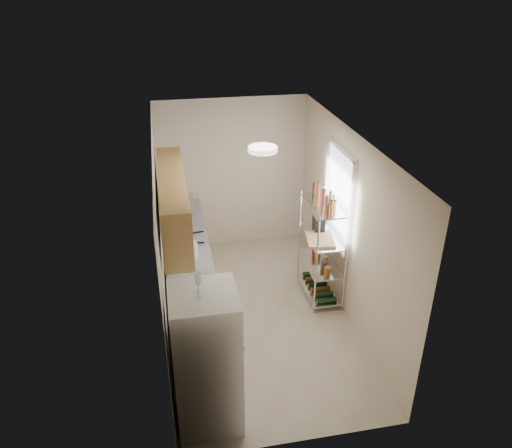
{
  "coord_description": "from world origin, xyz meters",
  "views": [
    {
      "loc": [
        -1.12,
        -5.65,
        4.41
      ],
      "look_at": [
        0.03,
        0.25,
        1.32
      ],
      "focal_mm": 35.0,
      "sensor_mm": 36.0,
      "label": 1
    }
  ],
  "objects_px": {
    "rice_cooker": "(189,250)",
    "espresso_machine": "(319,223)",
    "frying_pan_large": "(185,242)",
    "refrigerator": "(207,360)",
    "cutting_board": "(320,239)"
  },
  "relations": [
    {
      "from": "rice_cooker",
      "to": "espresso_machine",
      "type": "distance_m",
      "value": 1.9
    },
    {
      "from": "frying_pan_large",
      "to": "refrigerator",
      "type": "bearing_deg",
      "value": -75.76
    },
    {
      "from": "rice_cooker",
      "to": "frying_pan_large",
      "type": "distance_m",
      "value": 0.37
    },
    {
      "from": "frying_pan_large",
      "to": "cutting_board",
      "type": "bearing_deg",
      "value": -1.1
    },
    {
      "from": "refrigerator",
      "to": "frying_pan_large",
      "type": "relative_size",
      "value": 6.76
    },
    {
      "from": "refrigerator",
      "to": "espresso_machine",
      "type": "xyz_separation_m",
      "value": [
        1.86,
        2.15,
        0.32
      ]
    },
    {
      "from": "espresso_machine",
      "to": "frying_pan_large",
      "type": "bearing_deg",
      "value": 176.93
    },
    {
      "from": "refrigerator",
      "to": "cutting_board",
      "type": "bearing_deg",
      "value": 46.29
    },
    {
      "from": "cutting_board",
      "to": "espresso_machine",
      "type": "relative_size",
      "value": 1.94
    },
    {
      "from": "frying_pan_large",
      "to": "cutting_board",
      "type": "relative_size",
      "value": 0.5
    },
    {
      "from": "frying_pan_large",
      "to": "espresso_machine",
      "type": "xyz_separation_m",
      "value": [
        1.92,
        -0.19,
        0.21
      ]
    },
    {
      "from": "frying_pan_large",
      "to": "espresso_machine",
      "type": "bearing_deg",
      "value": 7.07
    },
    {
      "from": "cutting_board",
      "to": "frying_pan_large",
      "type": "bearing_deg",
      "value": 166.16
    },
    {
      "from": "refrigerator",
      "to": "espresso_machine",
      "type": "bearing_deg",
      "value": 49.17
    },
    {
      "from": "refrigerator",
      "to": "frying_pan_large",
      "type": "height_order",
      "value": "refrigerator"
    }
  ]
}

